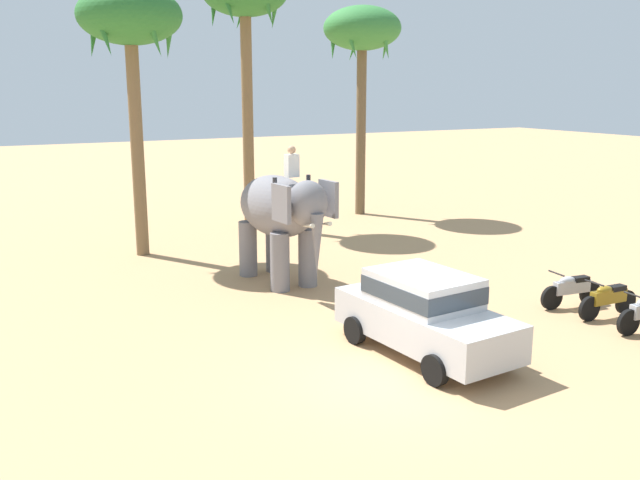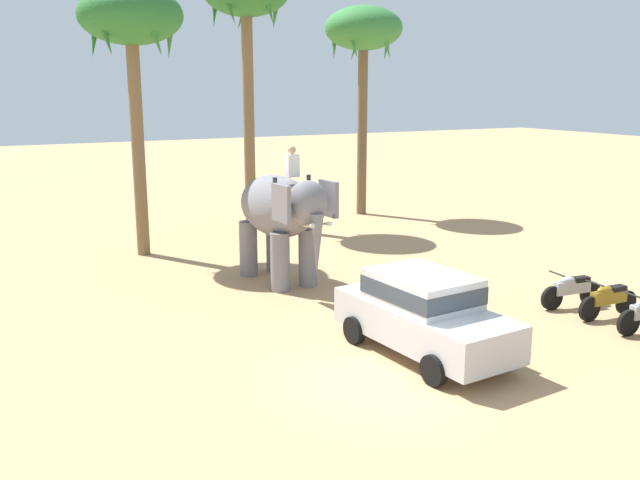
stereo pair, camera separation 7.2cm
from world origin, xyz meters
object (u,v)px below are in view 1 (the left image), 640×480
at_px(motorcycle_fourth_in_row, 608,299).
at_px(palm_tree_left_of_road, 245,2).
at_px(palm_tree_behind_elephant, 362,35).
at_px(motorcycle_far_in_row, 571,289).
at_px(elephant_with_mahout, 281,213).
at_px(car_sedan_foreground, 424,311).
at_px(palm_tree_near_hut, 130,24).

bearing_deg(motorcycle_fourth_in_row, palm_tree_left_of_road, 103.08).
bearing_deg(palm_tree_behind_elephant, motorcycle_far_in_row, -98.59).
relative_size(motorcycle_fourth_in_row, motorcycle_far_in_row, 1.00).
xyz_separation_m(palm_tree_behind_elephant, palm_tree_left_of_road, (-5.24, -0.28, 0.99)).
xyz_separation_m(elephant_with_mahout, motorcycle_fourth_in_row, (5.61, -6.39, -1.53)).
xyz_separation_m(elephant_with_mahout, palm_tree_behind_elephant, (7.52, 8.21, 5.47)).
xyz_separation_m(car_sedan_foreground, palm_tree_left_of_road, (1.93, 14.13, 7.53)).
bearing_deg(palm_tree_near_hut, palm_tree_behind_elephant, 16.70).
bearing_deg(motorcycle_fourth_in_row, palm_tree_near_hut, 125.50).
distance_m(elephant_with_mahout, palm_tree_behind_elephant, 12.41).
xyz_separation_m(motorcycle_far_in_row, palm_tree_near_hut, (-8.10, 10.56, 6.81)).
height_order(car_sedan_foreground, palm_tree_near_hut, palm_tree_near_hut).
distance_m(motorcycle_fourth_in_row, palm_tree_behind_elephant, 16.31).
bearing_deg(palm_tree_near_hut, motorcycle_far_in_row, -52.50).
bearing_deg(motorcycle_far_in_row, palm_tree_left_of_road, 103.45).
distance_m(motorcycle_far_in_row, palm_tree_near_hut, 14.95).
bearing_deg(elephant_with_mahout, car_sedan_foreground, -86.81).
distance_m(motorcycle_fourth_in_row, palm_tree_near_hut, 15.74).
bearing_deg(palm_tree_left_of_road, motorcycle_fourth_in_row, -76.92).
relative_size(car_sedan_foreground, palm_tree_behind_elephant, 0.49).
xyz_separation_m(motorcycle_fourth_in_row, palm_tree_behind_elephant, (1.92, 14.60, 7.00)).
height_order(car_sedan_foreground, motorcycle_fourth_in_row, car_sedan_foreground).
bearing_deg(palm_tree_behind_elephant, palm_tree_near_hut, -163.30).
bearing_deg(motorcycle_far_in_row, palm_tree_behind_elephant, 81.41).
relative_size(elephant_with_mahout, palm_tree_near_hut, 0.47).
bearing_deg(palm_tree_behind_elephant, car_sedan_foreground, -116.47).
distance_m(elephant_with_mahout, palm_tree_near_hut, 7.84).
bearing_deg(palm_tree_near_hut, motorcycle_fourth_in_row, -54.50).
height_order(elephant_with_mahout, palm_tree_behind_elephant, palm_tree_behind_elephant).
distance_m(palm_tree_behind_elephant, palm_tree_left_of_road, 5.34).
height_order(motorcycle_fourth_in_row, motorcycle_far_in_row, same).
height_order(elephant_with_mahout, palm_tree_near_hut, palm_tree_near_hut).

